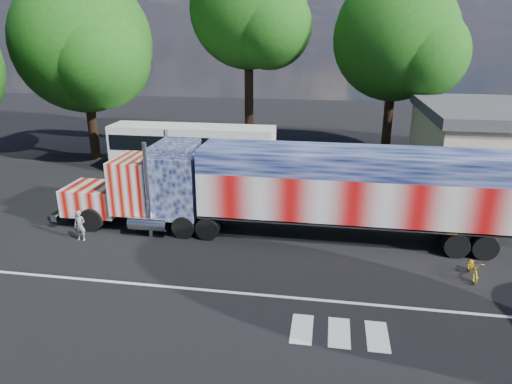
% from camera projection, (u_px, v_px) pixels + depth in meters
% --- Properties ---
extents(ground, '(100.00, 100.00, 0.00)m').
position_uv_depth(ground, '(245.00, 256.00, 19.78)').
color(ground, black).
extents(lane_markings, '(30.00, 2.67, 0.01)m').
position_uv_depth(lane_markings, '(273.00, 308.00, 16.00)').
color(lane_markings, silver).
rests_on(lane_markings, ground).
extents(semi_truck, '(21.43, 3.39, 4.57)m').
position_uv_depth(semi_truck, '(294.00, 188.00, 21.11)').
color(semi_truck, black).
rests_on(semi_truck, ground).
extents(coach_bus, '(11.20, 2.61, 3.26)m').
position_uv_depth(coach_bus, '(192.00, 149.00, 31.07)').
color(coach_bus, white).
rests_on(coach_bus, ground).
extents(woman, '(0.54, 0.36, 1.46)m').
position_uv_depth(woman, '(80.00, 226.00, 21.05)').
color(woman, slate).
rests_on(woman, ground).
extents(bicycle, '(0.64, 1.57, 0.81)m').
position_uv_depth(bicycle, '(473.00, 268.00, 17.91)').
color(bicycle, gold).
rests_on(bicycle, ground).
extents(tree_n_mid, '(9.31, 8.86, 15.29)m').
position_uv_depth(tree_n_mid, '(250.00, 10.00, 34.23)').
color(tree_n_mid, black).
rests_on(tree_n_mid, ground).
extents(tree_nw_a, '(10.25, 9.76, 13.37)m').
position_uv_depth(tree_nw_a, '(85.00, 44.00, 32.27)').
color(tree_nw_a, black).
rests_on(tree_nw_a, ground).
extents(tree_ne_a, '(9.38, 8.94, 13.25)m').
position_uv_depth(tree_ne_a, '(398.00, 39.00, 32.87)').
color(tree_ne_a, black).
rests_on(tree_ne_a, ground).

